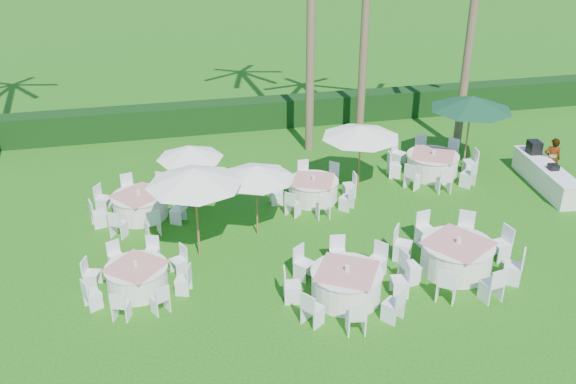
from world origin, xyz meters
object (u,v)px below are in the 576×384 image
umbrella_d (361,132)px  umbrella_green (472,103)px  banquet_table_a (137,277)px  banquet_table_c (456,256)px  banquet_table_b (346,284)px  umbrella_c (190,152)px  umbrella_b (256,172)px  banquet_table_e (313,189)px  banquet_table_f (432,164)px  buffet_table (545,175)px  banquet_table_d (140,205)px  staff_person (552,159)px  umbrella_a (194,176)px

umbrella_d → umbrella_green: size_ratio=0.91×
banquet_table_a → banquet_table_c: size_ratio=0.81×
banquet_table_c → umbrella_d: umbrella_d is taller
banquet_table_b → umbrella_c: (-3.41, 5.62, 1.61)m
umbrella_b → umbrella_green: umbrella_green is taller
banquet_table_e → banquet_table_f: 4.77m
banquet_table_e → buffet_table: buffet_table is taller
banquet_table_d → umbrella_c: bearing=1.2°
umbrella_d → banquet_table_a: bearing=-149.4°
banquet_table_f → umbrella_c: bearing=-174.3°
umbrella_green → banquet_table_c: bearing=-118.0°
banquet_table_c → buffet_table: bearing=38.1°
banquet_table_e → banquet_table_c: bearing=-60.7°
banquet_table_f → buffet_table: buffet_table is taller
banquet_table_c → banquet_table_e: bearing=119.3°
banquet_table_d → banquet_table_e: size_ratio=1.04×
banquet_table_d → umbrella_d: (7.34, 0.35, 1.73)m
banquet_table_c → banquet_table_f: size_ratio=1.06×
umbrella_b → buffet_table: (10.28, 1.07, -1.62)m
banquet_table_b → umbrella_b: (-1.66, 3.68, 1.64)m
umbrella_b → umbrella_c: (-1.75, 1.94, -0.02)m
banquet_table_d → umbrella_green: (11.64, 1.11, 2.17)m
umbrella_green → banquet_table_f: bearing=-171.4°
banquet_table_b → banquet_table_d: 7.55m
staff_person → buffet_table: bearing=66.5°
buffet_table → umbrella_c: bearing=175.9°
banquet_table_c → banquet_table_f: banquet_table_c is taller
umbrella_c → buffet_table: 12.17m
umbrella_b → umbrella_d: 4.51m
umbrella_b → banquet_table_c: bearing=-31.9°
umbrella_green → staff_person: umbrella_green is taller
umbrella_d → buffet_table: umbrella_d is taller
banquet_table_b → umbrella_d: bearing=69.2°
umbrella_a → umbrella_b: bearing=24.8°
banquet_table_c → umbrella_a: bearing=161.7°
banquet_table_b → umbrella_b: bearing=114.3°
banquet_table_e → umbrella_b: 3.32m
banquet_table_a → banquet_table_e: size_ratio=0.97×
banquet_table_e → umbrella_a: size_ratio=1.06×
banquet_table_a → umbrella_green: umbrella_green is taller
umbrella_d → banquet_table_b: bearing=-110.8°
banquet_table_b → banquet_table_f: size_ratio=1.00×
banquet_table_e → banquet_table_b: bearing=-95.6°
umbrella_d → buffet_table: (6.37, -1.18, -1.68)m
banquet_table_e → umbrella_d: bearing=13.8°
banquet_table_a → banquet_table_d: (0.13, 4.06, 0.03)m
banquet_table_f → banquet_table_e: bearing=-168.2°
umbrella_b → staff_person: (10.79, 1.58, -1.28)m
buffet_table → banquet_table_d: bearing=176.5°
banquet_table_e → banquet_table_d: bearing=179.3°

